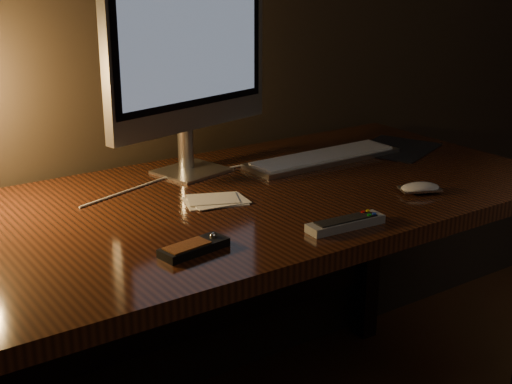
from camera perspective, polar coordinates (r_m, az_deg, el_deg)
desk at (r=1.74m, az=-3.01°, el=-3.82°), size 1.60×0.75×0.75m
monitor at (r=1.76m, az=-5.38°, el=11.21°), size 0.49×0.18×0.52m
keyboard at (r=1.94m, az=5.39°, el=2.77°), size 0.45×0.13×0.02m
mousepad at (r=2.09m, az=11.10°, el=3.44°), size 0.30×0.27×0.00m
mouse at (r=1.71m, az=12.98°, el=0.21°), size 0.11×0.08×0.02m
media_remote at (r=1.34m, az=-4.98°, el=-4.42°), size 0.14×0.07×0.03m
tv_remote at (r=1.47m, az=7.18°, el=-2.48°), size 0.18×0.06×0.02m
papers at (r=1.61m, az=-3.27°, el=-0.69°), size 0.16×0.13×0.01m
cable at (r=1.77m, az=-5.45°, el=1.07°), size 0.60×0.08×0.01m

